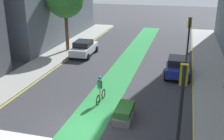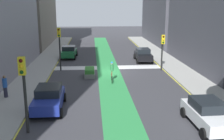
{
  "view_description": "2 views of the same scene",
  "coord_description": "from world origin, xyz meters",
  "px_view_note": "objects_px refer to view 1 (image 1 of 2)",
  "views": [
    {
      "loc": [
        5.05,
        -12.33,
        8.28
      ],
      "look_at": [
        0.18,
        5.82,
        1.54
      ],
      "focal_mm": 44.43,
      "sensor_mm": 36.0,
      "label": 1
    },
    {
      "loc": [
        1.75,
        27.76,
        6.96
      ],
      "look_at": [
        0.01,
        4.49,
        1.28
      ],
      "focal_mm": 43.5,
      "sensor_mm": 36.0,
      "label": 2
    }
  ],
  "objects_px": {
    "traffic_signal_near_right": "(182,95)",
    "cyclist_in_lane": "(100,89)",
    "traffic_signal_far_right": "(189,32)",
    "car_white_left_far": "(84,48)",
    "car_blue_right_far": "(178,66)",
    "median_planter": "(124,113)"
  },
  "relations": [
    {
      "from": "car_blue_right_far",
      "to": "median_planter",
      "type": "distance_m",
      "value": 8.78
    },
    {
      "from": "cyclist_in_lane",
      "to": "car_white_left_far",
      "type": "bearing_deg",
      "value": 116.12
    },
    {
      "from": "car_white_left_far",
      "to": "cyclist_in_lane",
      "type": "bearing_deg",
      "value": -63.88
    },
    {
      "from": "traffic_signal_near_right",
      "to": "traffic_signal_far_right",
      "type": "xyz_separation_m",
      "value": [
        0.23,
        14.65,
        -0.16
      ]
    },
    {
      "from": "car_blue_right_far",
      "to": "cyclist_in_lane",
      "type": "bearing_deg",
      "value": -126.14
    },
    {
      "from": "cyclist_in_lane",
      "to": "traffic_signal_far_right",
      "type": "bearing_deg",
      "value": 61.69
    },
    {
      "from": "car_blue_right_far",
      "to": "traffic_signal_far_right",
      "type": "bearing_deg",
      "value": 79.36
    },
    {
      "from": "car_blue_right_far",
      "to": "cyclist_in_lane",
      "type": "distance_m",
      "value": 8.06
    },
    {
      "from": "cyclist_in_lane",
      "to": "median_planter",
      "type": "relative_size",
      "value": 0.91
    },
    {
      "from": "traffic_signal_near_right",
      "to": "cyclist_in_lane",
      "type": "xyz_separation_m",
      "value": [
        -5.19,
        4.58,
        -2.22
      ]
    },
    {
      "from": "traffic_signal_far_right",
      "to": "car_white_left_far",
      "type": "bearing_deg",
      "value": -179.12
    },
    {
      "from": "traffic_signal_near_right",
      "to": "cyclist_in_lane",
      "type": "relative_size",
      "value": 2.47
    },
    {
      "from": "car_white_left_far",
      "to": "car_blue_right_far",
      "type": "relative_size",
      "value": 1.01
    },
    {
      "from": "traffic_signal_near_right",
      "to": "car_white_left_far",
      "type": "relative_size",
      "value": 1.08
    },
    {
      "from": "traffic_signal_far_right",
      "to": "cyclist_in_lane",
      "type": "xyz_separation_m",
      "value": [
        -5.42,
        -10.07,
        -2.06
      ]
    },
    {
      "from": "traffic_signal_far_right",
      "to": "car_white_left_far",
      "type": "height_order",
      "value": "traffic_signal_far_right"
    },
    {
      "from": "traffic_signal_near_right",
      "to": "car_white_left_far",
      "type": "distance_m",
      "value": 17.79
    },
    {
      "from": "traffic_signal_near_right",
      "to": "car_blue_right_far",
      "type": "relative_size",
      "value": 1.08
    },
    {
      "from": "traffic_signal_near_right",
      "to": "traffic_signal_far_right",
      "type": "relative_size",
      "value": 1.06
    },
    {
      "from": "median_planter",
      "to": "traffic_signal_far_right",
      "type": "bearing_deg",
      "value": 74.19
    },
    {
      "from": "traffic_signal_far_right",
      "to": "car_blue_right_far",
      "type": "xyz_separation_m",
      "value": [
        -0.67,
        -3.56,
        -2.23
      ]
    },
    {
      "from": "car_blue_right_far",
      "to": "cyclist_in_lane",
      "type": "relative_size",
      "value": 2.28
    }
  ]
}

